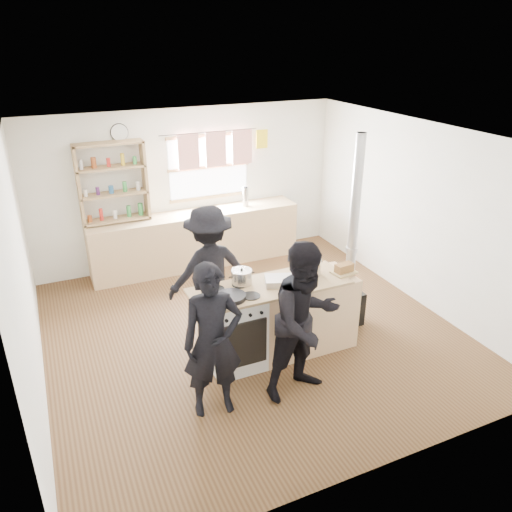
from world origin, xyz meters
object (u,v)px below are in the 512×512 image
at_px(thermos, 245,197).
at_px(person_near_left, 213,342).
at_px(cooking_island, 281,318).
at_px(person_near_right, 305,321).
at_px(skillet_greens, 231,296).
at_px(stockpot_counter, 309,267).
at_px(person_far, 210,270).
at_px(bread_board, 344,269).
at_px(roast_tray, 280,280).
at_px(stockpot_stove, 242,277).
at_px(flue_heater, 349,277).

relative_size(thermos, person_near_left, 0.19).
height_order(cooking_island, person_near_right, person_near_right).
bearing_deg(person_near_left, skillet_greens, 60.00).
xyz_separation_m(stockpot_counter, person_far, (-0.96, 0.79, -0.20)).
height_order(thermos, bread_board, thermos).
relative_size(skillet_greens, bread_board, 1.47).
relative_size(cooking_island, person_near_right, 1.15).
height_order(stockpot_counter, bread_board, stockpot_counter).
bearing_deg(cooking_island, roast_tray, -157.34).
height_order(stockpot_counter, person_near_left, person_near_left).
bearing_deg(person_near_right, skillet_greens, 122.28).
distance_m(roast_tray, stockpot_stove, 0.43).
relative_size(cooking_island, person_near_left, 1.21).
xyz_separation_m(roast_tray, flue_heater, (1.13, 0.25, -0.31)).
bearing_deg(person_near_left, stockpot_counter, 33.34).
distance_m(roast_tray, person_near_right, 0.74).
bearing_deg(stockpot_counter, person_far, 140.45).
distance_m(skillet_greens, person_far, 0.98).
distance_m(cooking_island, stockpot_stove, 0.71).
distance_m(skillet_greens, stockpot_stove, 0.37).
distance_m(thermos, bread_board, 2.85).
height_order(cooking_island, skillet_greens, skillet_greens).
bearing_deg(flue_heater, thermos, 98.27).
distance_m(stockpot_counter, flue_heater, 0.82).
bearing_deg(stockpot_stove, bread_board, -11.48).
relative_size(skillet_greens, flue_heater, 0.18).
height_order(skillet_greens, person_near_left, person_near_left).
height_order(skillet_greens, person_far, person_far).
relative_size(thermos, bread_board, 1.03).
height_order(bread_board, person_near_left, person_near_left).
height_order(skillet_greens, stockpot_counter, stockpot_counter).
bearing_deg(thermos, bread_board, -88.89).
bearing_deg(skillet_greens, stockpot_counter, 9.77).
distance_m(skillet_greens, flue_heater, 1.82).
xyz_separation_m(flue_heater, person_near_right, (-1.20, -0.98, 0.20)).
distance_m(person_near_left, person_far, 1.57).
bearing_deg(thermos, flue_heater, -81.73).
relative_size(thermos, stockpot_counter, 1.06).
distance_m(flue_heater, person_near_left, 2.33).
bearing_deg(flue_heater, bread_board, -134.55).
relative_size(flue_heater, person_far, 1.51).
height_order(cooking_island, bread_board, bread_board).
xyz_separation_m(cooking_island, person_far, (-0.57, 0.86, 0.36)).
bearing_deg(stockpot_counter, bread_board, -19.90).
bearing_deg(person_near_right, thermos, 66.84).
bearing_deg(flue_heater, skillet_greens, -168.66).
height_order(thermos, flue_heater, flue_heater).
relative_size(thermos, cooking_island, 0.16).
bearing_deg(skillet_greens, bread_board, 1.39).
relative_size(thermos, flue_heater, 0.13).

